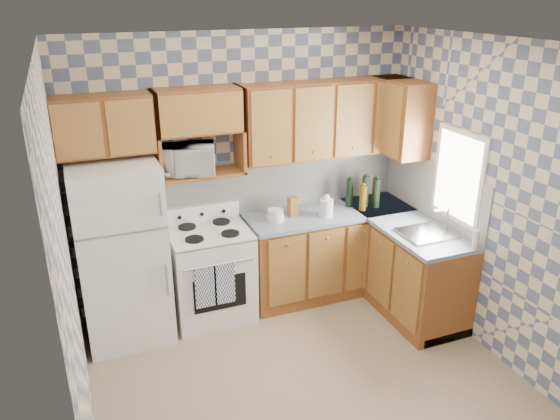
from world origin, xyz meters
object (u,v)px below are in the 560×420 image
Objects in this scene: refrigerator at (122,253)px; stove_body at (211,275)px; electric_kettle at (326,208)px; microwave at (188,159)px.

refrigerator is 0.89m from stove_body.
stove_body is 5.03× the size of electric_kettle.
refrigerator reaches higher than stove_body.
electric_kettle is (1.31, -0.26, -0.58)m from microwave.
stove_body is at bearing 1.78° from refrigerator.
microwave is (0.69, 0.20, 0.75)m from refrigerator.
microwave is 1.45m from electric_kettle.
electric_kettle is at bearing -4.02° from stove_body.
electric_kettle is at bearing -1.68° from refrigerator.
electric_kettle is (2.00, -0.06, 0.17)m from refrigerator.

